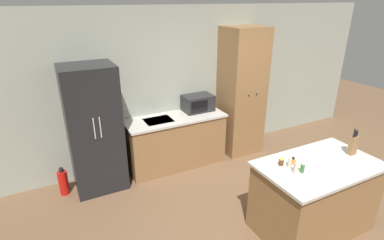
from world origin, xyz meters
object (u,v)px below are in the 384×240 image
Objects in this scene: pantry_cabinet at (241,92)px; microwave at (198,103)px; spice_bottle_tall_dark at (293,161)px; spice_bottle_short_red at (296,167)px; spice_bottle_green_herb at (281,162)px; spice_bottle_pale_salt at (290,162)px; fire_extinguisher at (63,182)px; spice_bottle_amber_oil at (303,168)px; refrigerator at (94,129)px; knife_block at (353,145)px.

microwave is at bearing 171.93° from pantry_cabinet.
spice_bottle_tall_dark is 0.20m from spice_bottle_short_red.
spice_bottle_pale_salt reaches higher than spice_bottle_green_herb.
pantry_cabinet is at bearing 66.72° from spice_bottle_green_herb.
spice_bottle_tall_dark is 3.21m from fire_extinguisher.
microwave is at bearing 89.84° from spice_bottle_short_red.
spice_bottle_tall_dark is 0.19m from spice_bottle_amber_oil.
pantry_cabinet is 4.43× the size of microwave.
spice_bottle_amber_oil is 0.24m from spice_bottle_green_herb.
pantry_cabinet reaches higher than spice_bottle_pale_salt.
refrigerator is 22.06× the size of spice_bottle_green_herb.
spice_bottle_short_red is 0.14m from spice_bottle_pale_salt.
knife_block is 3.97m from fire_extinguisher.
microwave is 2.13m from spice_bottle_tall_dark.
refrigerator is 3.67× the size of microwave.
refrigerator reaches higher than spice_bottle_green_herb.
refrigerator is at bearing 129.24° from spice_bottle_short_red.
spice_bottle_tall_dark is 0.08m from spice_bottle_pale_salt.
fire_extinguisher is (-2.30, -0.13, -0.83)m from microwave.
knife_block is 0.86m from spice_bottle_amber_oil.
spice_bottle_tall_dark is 0.97× the size of spice_bottle_green_herb.
spice_bottle_pale_salt reaches higher than spice_bottle_amber_oil.
pantry_cabinet is (2.59, 0.01, 0.19)m from refrigerator.
fire_extinguisher is at bearing 140.33° from spice_bottle_tall_dark.
fire_extinguisher is at bearing -179.69° from pantry_cabinet.
pantry_cabinet is 3.26m from fire_extinguisher.
pantry_cabinet is at bearing -8.07° from microwave.
spice_bottle_green_herb is (-0.02, 0.20, -0.04)m from spice_bottle_short_red.
spice_bottle_amber_oil is at bearing -88.25° from microwave.
spice_bottle_pale_salt is at bearing -48.34° from refrigerator.
spice_bottle_amber_oil is 1.42× the size of spice_bottle_green_herb.
knife_block is 0.84m from spice_bottle_tall_dark.
pantry_cabinet is 18.81× the size of spice_bottle_amber_oil.
spice_bottle_short_red is at bearing 162.25° from spice_bottle_amber_oil.
microwave is 2.31m from spice_bottle_amber_oil.
spice_bottle_short_red is at bearing -90.16° from microwave.
spice_bottle_amber_oil is (0.07, -2.31, -0.05)m from microwave.
spice_bottle_short_red reaches higher than spice_bottle_pale_salt.
spice_bottle_short_red is 0.08m from spice_bottle_amber_oil.
spice_bottle_tall_dark is (1.88, -2.00, 0.01)m from refrigerator.
spice_bottle_green_herb is 0.67× the size of spice_bottle_pale_salt.
spice_bottle_short_red is at bearing -43.26° from fire_extinguisher.
spice_bottle_green_herb is (-0.10, 0.22, -0.02)m from spice_bottle_amber_oil.
pantry_cabinet is at bearing 0.31° from refrigerator.
refrigerator is at bearing 131.63° from spice_bottle_green_herb.
microwave is 3.07× the size of spice_bottle_short_red.
fire_extinguisher is at bearing 139.04° from spice_bottle_pale_salt.
spice_bottle_green_herb reaches higher than spice_bottle_tall_dark.
pantry_cabinet reaches higher than spice_bottle_tall_dark.
refrigerator is 0.83× the size of pantry_cabinet.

